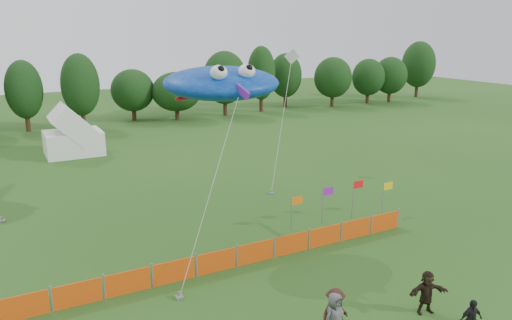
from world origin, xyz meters
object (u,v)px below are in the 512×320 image
tent_right (73,135)px  spectator_f (427,292)px  spectator_e (334,317)px  spectator_d (471,320)px  stingray_kite (219,83)px  barrier_fence (216,262)px  spectator_c (335,313)px

tent_right → spectator_f: (7.88, -32.67, -0.83)m
spectator_e → spectator_f: bearing=-15.8°
spectator_e → spectator_f: spectator_e is taller
tent_right → spectator_e: bearing=-83.6°
spectator_d → stingray_kite: (-3.71, 12.97, 7.28)m
tent_right → barrier_fence: 25.86m
barrier_fence → spectator_d: 10.66m
barrier_fence → spectator_d: bearing=-56.7°
spectator_c → spectator_f: 4.08m
spectator_e → barrier_fence: bearing=90.5°
barrier_fence → spectator_d: spectator_d is taller
barrier_fence → spectator_f: (5.78, -6.93, 0.37)m
spectator_d → spectator_e: bearing=164.1°
tent_right → stingray_kite: stingray_kite is taller
tent_right → spectator_c: size_ratio=2.55×
barrier_fence → spectator_e: 6.88m
spectator_e → spectator_f: 4.24m
tent_right → spectator_f: bearing=-76.4°
tent_right → stingray_kite: size_ratio=0.37×
spectator_d → stingray_kite: stingray_kite is taller
spectator_f → tent_right: bearing=119.0°
spectator_e → spectator_f: (4.23, -0.24, -0.06)m
spectator_d → stingray_kite: bearing=117.4°
spectator_d → stingray_kite: size_ratio=0.12×
spectator_c → spectator_f: bearing=-14.7°
spectator_d → barrier_fence: bearing=134.7°
spectator_f → spectator_d: bearing=-72.7°
spectator_c → spectator_f: spectator_c is taller
spectator_d → spectator_f: spectator_f is taller
spectator_c → spectator_d: (4.12, -2.42, -0.16)m
spectator_c → stingray_kite: stingray_kite is taller
spectator_f → barrier_fence: bearing=145.3°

